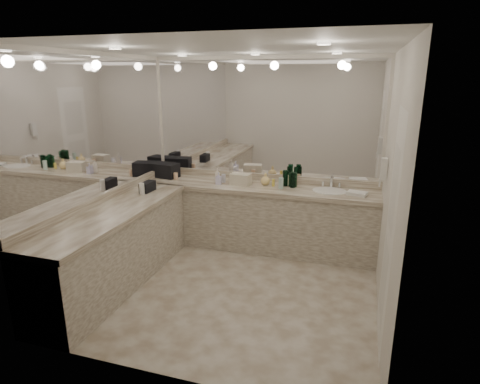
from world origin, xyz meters
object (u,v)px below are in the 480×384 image
(black_toiletry_bag, at_px, (165,170))
(soap_bottle_c, at_px, (265,179))
(soap_bottle_b, at_px, (219,178))
(cream_cosmetic_case, at_px, (241,179))
(hand_towel, at_px, (357,193))
(sink, at_px, (330,192))
(wall_phone, at_px, (384,169))
(soap_bottle_a, at_px, (217,176))

(black_toiletry_bag, height_order, soap_bottle_c, black_toiletry_bag)
(soap_bottle_b, bearing_deg, cream_cosmetic_case, 14.04)
(black_toiletry_bag, height_order, hand_towel, black_toiletry_bag)
(black_toiletry_bag, xyz_separation_m, hand_towel, (2.73, -0.13, -0.09))
(black_toiletry_bag, height_order, cream_cosmetic_case, black_toiletry_bag)
(black_toiletry_bag, bearing_deg, cream_cosmetic_case, -4.06)
(sink, height_order, wall_phone, wall_phone)
(hand_towel, xyz_separation_m, soap_bottle_c, (-1.22, 0.13, 0.06))
(soap_bottle_a, bearing_deg, soap_bottle_b, -59.11)
(sink, xyz_separation_m, black_toiletry_bag, (-2.38, 0.06, 0.11))
(hand_towel, bearing_deg, soap_bottle_c, 173.68)
(black_toiletry_bag, xyz_separation_m, soap_bottle_b, (0.89, -0.16, -0.02))
(soap_bottle_c, bearing_deg, cream_cosmetic_case, -164.74)
(soap_bottle_a, bearing_deg, sink, 0.86)
(soap_bottle_a, xyz_separation_m, soap_bottle_c, (0.67, 0.09, -0.02))
(cream_cosmetic_case, bearing_deg, soap_bottle_c, 22.85)
(wall_phone, xyz_separation_m, soap_bottle_c, (-1.48, 0.57, -0.37))
(hand_towel, relative_size, soap_bottle_a, 1.16)
(soap_bottle_c, bearing_deg, sink, -4.35)
(sink, height_order, cream_cosmetic_case, cream_cosmetic_case)
(wall_phone, xyz_separation_m, hand_towel, (-0.26, 0.43, -0.43))
(black_toiletry_bag, bearing_deg, sink, -1.48)
(sink, distance_m, wall_phone, 0.91)
(wall_phone, bearing_deg, soap_bottle_a, 167.46)
(hand_towel, xyz_separation_m, soap_bottle_a, (-1.88, 0.05, 0.08))
(soap_bottle_c, bearing_deg, hand_towel, -6.32)
(wall_phone, height_order, hand_towel, wall_phone)
(black_toiletry_bag, distance_m, soap_bottle_a, 0.85)
(sink, bearing_deg, wall_phone, -39.57)
(soap_bottle_b, xyz_separation_m, soap_bottle_c, (0.62, 0.16, 0.00))
(sink, xyz_separation_m, soap_bottle_b, (-1.50, -0.10, 0.09))
(cream_cosmetic_case, bearing_deg, soap_bottle_a, -172.30)
(cream_cosmetic_case, xyz_separation_m, soap_bottle_c, (0.33, 0.09, 0.01))
(sink, height_order, black_toiletry_bag, black_toiletry_bag)
(black_toiletry_bag, height_order, soap_bottle_a, black_toiletry_bag)
(sink, bearing_deg, black_toiletry_bag, 178.52)
(cream_cosmetic_case, xyz_separation_m, hand_towel, (1.54, -0.05, -0.06))
(wall_phone, height_order, soap_bottle_a, wall_phone)
(cream_cosmetic_case, relative_size, soap_bottle_a, 1.31)
(soap_bottle_a, bearing_deg, soap_bottle_c, 7.65)
(hand_towel, bearing_deg, soap_bottle_b, -179.12)
(cream_cosmetic_case, relative_size, soap_bottle_b, 1.62)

